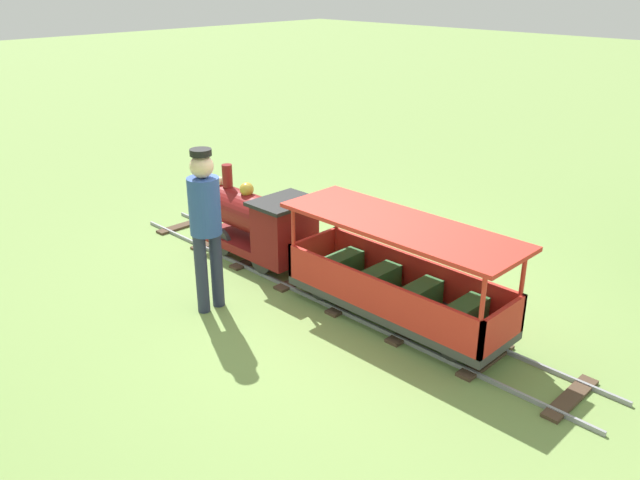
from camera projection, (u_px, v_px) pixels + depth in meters
name	position (u px, v px, depth m)	size (l,w,h in m)	color
ground_plane	(340.00, 297.00, 6.69)	(60.00, 60.00, 0.00)	#75934C
track	(328.00, 290.00, 6.80)	(0.73, 6.05, 0.04)	gray
locomotive	(262.00, 223.00, 7.29)	(0.69, 1.45, 1.01)	maroon
passenger_car	(397.00, 282.00, 6.06)	(0.79, 2.35, 0.97)	#3F3F3F
conductor_person	(205.00, 218.00, 6.11)	(0.30, 0.30, 1.62)	#282D47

